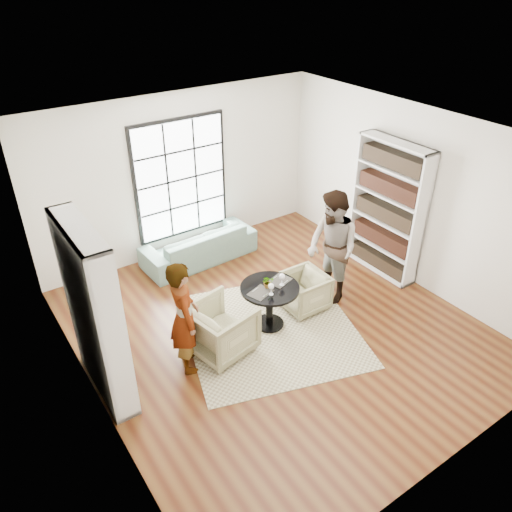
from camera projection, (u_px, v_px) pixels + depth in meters
ground at (276, 327)px, 7.71m from camera, size 6.00×6.00×0.00m
room_shell at (257, 243)px, 7.44m from camera, size 6.00×6.01×6.00m
rug at (271, 330)px, 7.66m from camera, size 3.15×3.15×0.01m
pedestal_table at (270, 298)px, 7.50m from camera, size 0.89×0.89×0.71m
sofa at (199, 245)px, 9.28m from camera, size 2.16×0.93×0.62m
armchair_left at (221, 329)px, 7.09m from camera, size 1.00×0.98×0.77m
armchair_right at (303, 291)px, 7.99m from camera, size 0.71×0.69×0.63m
person_left at (184, 317)px, 6.59m from camera, size 0.55×0.70×1.68m
person_right at (332, 248)px, 7.93m from camera, size 0.82×1.00×1.89m
placemat_left at (260, 293)px, 7.28m from camera, size 0.40×0.35×0.01m
placemat_right at (280, 281)px, 7.54m from camera, size 0.40×0.35×0.01m
cutlery_left at (260, 292)px, 7.27m from camera, size 0.20×0.25×0.01m
cutlery_right at (280, 280)px, 7.54m from camera, size 0.20×0.25×0.01m
wine_glass_left at (271, 287)px, 7.18m from camera, size 0.09×0.09×0.19m
wine_glass_right at (282, 277)px, 7.38m from camera, size 0.09×0.09×0.20m
flower_centerpiece at (268, 282)px, 7.35m from camera, size 0.21×0.20×0.19m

